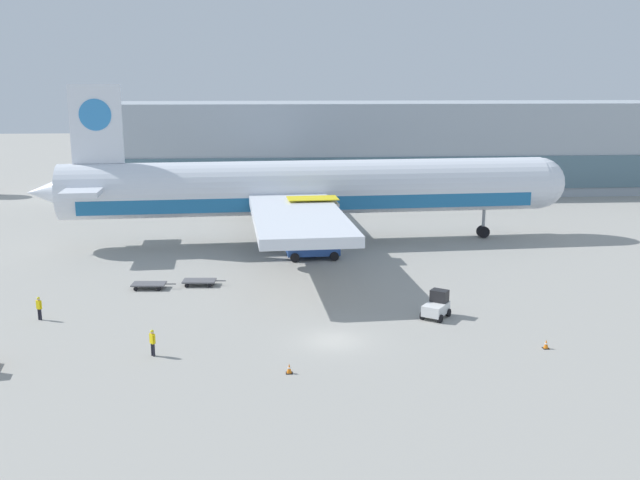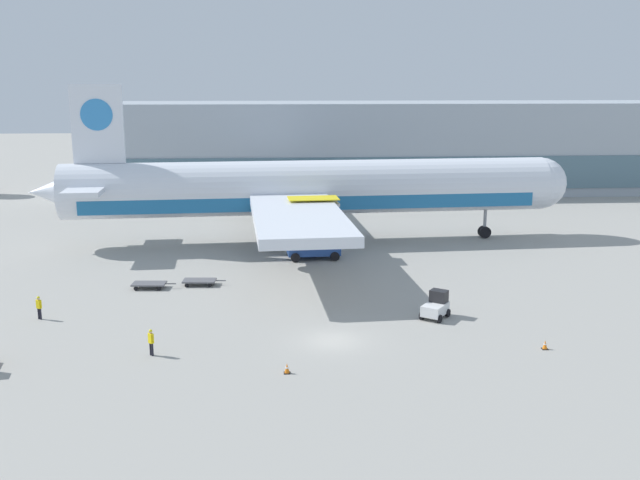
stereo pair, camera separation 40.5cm
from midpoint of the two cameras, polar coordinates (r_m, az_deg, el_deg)
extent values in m
plane|color=#9E9B93|center=(49.12, 1.26, -8.05)|extent=(400.00, 400.00, 0.00)
cube|color=#9EA8B2|center=(115.25, 5.66, 7.44)|extent=(90.00, 18.00, 14.00)
cube|color=slate|center=(106.68, 6.42, 5.30)|extent=(88.20, 0.20, 4.90)
cylinder|color=silver|center=(76.94, -0.62, 4.24)|extent=(52.25, 8.89, 5.80)
cube|color=#1E669E|center=(77.14, -0.62, 3.28)|extent=(48.09, 8.53, 1.45)
sphere|color=silver|center=(83.96, 17.35, 4.37)|extent=(5.68, 5.68, 5.68)
cone|color=silver|center=(78.37, -19.90, 3.64)|extent=(6.70, 5.88, 5.51)
cube|color=silver|center=(76.86, -17.23, 8.85)|extent=(5.22, 0.75, 8.00)
cylinder|color=#3384CC|center=(76.82, -17.28, 9.56)|extent=(3.23, 0.74, 3.20)
cube|color=silver|center=(77.66, -17.68, 4.15)|extent=(4.37, 13.19, 0.50)
cube|color=silver|center=(76.80, -2.55, 3.66)|extent=(10.85, 48.39, 0.90)
cylinder|color=#9EA0A5|center=(67.25, -1.83, 0.82)|extent=(4.36, 3.05, 2.80)
cylinder|color=#9EA0A5|center=(87.01, -3.09, 3.52)|extent=(4.36, 3.05, 2.80)
cylinder|color=#9EA0A5|center=(82.13, 13.22, 2.00)|extent=(0.36, 0.36, 4.00)
cylinder|color=black|center=(82.51, 13.15, 0.63)|extent=(1.35, 0.98, 1.30)
cylinder|color=#9EA0A5|center=(74.03, -3.53, 1.17)|extent=(0.36, 0.36, 4.00)
cylinder|color=black|center=(74.46, -3.51, -0.34)|extent=(1.35, 0.98, 1.30)
cylinder|color=#9EA0A5|center=(80.30, -3.83, 2.07)|extent=(0.36, 0.36, 4.00)
cylinder|color=black|center=(80.69, -3.81, 0.68)|extent=(1.35, 0.98, 1.30)
cube|color=#284C99|center=(71.18, -0.37, -0.80)|extent=(5.37, 3.30, 0.70)
cube|color=#B2B2B7|center=(70.23, -0.38, 2.92)|extent=(5.10, 3.14, 0.30)
cube|color=yellow|center=(70.14, -0.38, 3.37)|extent=(5.10, 3.14, 0.08)
cube|color=#284C99|center=(70.63, -0.38, 1.19)|extent=(4.28, 0.41, 4.45)
cube|color=#284C99|center=(70.63, -0.38, 1.19)|extent=(4.28, 0.41, 4.45)
cylinder|color=black|center=(72.95, 1.01, -0.75)|extent=(0.92, 0.41, 0.90)
cylinder|color=black|center=(70.07, 1.36, -1.31)|extent=(0.92, 0.41, 0.90)
cylinder|color=black|center=(72.51, -2.04, -0.84)|extent=(0.92, 0.41, 0.90)
cylinder|color=black|center=(69.61, -1.82, -1.41)|extent=(0.92, 0.41, 0.90)
cube|color=silver|center=(54.06, 9.40, -5.48)|extent=(2.48, 2.69, 0.80)
cube|color=black|center=(54.38, 9.70, -4.44)|extent=(1.53, 1.45, 0.90)
cube|color=black|center=(55.23, 9.88, -5.40)|extent=(1.12, 0.86, 0.24)
cylinder|color=black|center=(55.14, 9.03, -5.53)|extent=(0.54, 0.63, 0.60)
cylinder|color=black|center=(54.65, 10.39, -5.75)|extent=(0.54, 0.63, 0.60)
cylinder|color=black|center=(53.73, 8.36, -6.00)|extent=(0.54, 0.63, 0.60)
cylinder|color=black|center=(53.23, 9.75, -6.23)|extent=(0.54, 0.63, 0.60)
cube|color=#56565B|center=(62.53, -13.33, -3.42)|extent=(2.90, 1.69, 0.12)
cube|color=#56565B|center=(62.12, -11.67, -3.44)|extent=(0.90, 0.14, 0.08)
cylinder|color=black|center=(62.97, -12.32, -3.48)|extent=(0.37, 0.17, 0.36)
cylinder|color=black|center=(61.78, -12.57, -3.81)|extent=(0.37, 0.17, 0.36)
cylinder|color=black|center=(63.42, -14.05, -3.45)|extent=(0.37, 0.17, 0.36)
cylinder|color=black|center=(62.24, -14.34, -3.78)|extent=(0.37, 0.17, 0.36)
cube|color=#56565B|center=(62.61, -9.44, -3.22)|extent=(2.90, 1.69, 0.12)
cube|color=#56565B|center=(62.33, -7.76, -3.24)|extent=(0.90, 0.14, 0.08)
cylinder|color=black|center=(63.13, -8.46, -3.28)|extent=(0.37, 0.17, 0.36)
cylinder|color=black|center=(61.92, -8.64, -3.60)|extent=(0.37, 0.17, 0.36)
cylinder|color=black|center=(63.45, -10.22, -3.26)|extent=(0.37, 0.17, 0.36)
cylinder|color=black|center=(62.25, -10.42, -3.58)|extent=(0.37, 0.17, 0.36)
cylinder|color=black|center=(56.96, -21.26, -5.54)|extent=(0.14, 0.14, 0.85)
cylinder|color=black|center=(57.10, -21.39, -5.50)|extent=(0.14, 0.14, 0.85)
cube|color=yellow|center=(56.81, -21.39, -4.80)|extent=(0.42, 0.37, 0.64)
cylinder|color=yellow|center=(56.63, -21.23, -4.81)|extent=(0.09, 0.09, 0.58)
cylinder|color=yellow|center=(56.97, -21.55, -4.73)|extent=(0.09, 0.09, 0.58)
sphere|color=#DBB28E|center=(56.69, -21.42, -4.38)|extent=(0.23, 0.23, 0.23)
sphere|color=yellow|center=(56.67, -21.43, -4.32)|extent=(0.22, 0.22, 0.22)
cylinder|color=black|center=(47.74, -13.16, -8.48)|extent=(0.14, 0.14, 0.85)
cylinder|color=black|center=(47.58, -13.02, -8.54)|extent=(0.14, 0.14, 0.85)
cube|color=yellow|center=(47.40, -13.14, -7.67)|extent=(0.41, 0.41, 0.64)
cylinder|color=yellow|center=(47.58, -13.30, -7.56)|extent=(0.09, 0.09, 0.58)
cylinder|color=yellow|center=(47.20, -12.97, -7.71)|extent=(0.09, 0.09, 0.58)
sphere|color=#DBB28E|center=(47.25, -13.16, -7.17)|extent=(0.23, 0.23, 0.23)
sphere|color=yellow|center=(47.23, -13.17, -7.10)|extent=(0.22, 0.22, 0.22)
cube|color=black|center=(43.99, -2.38, -10.58)|extent=(0.40, 0.40, 0.04)
cone|color=orange|center=(43.87, -2.39, -10.20)|extent=(0.32, 0.32, 0.58)
cylinder|color=white|center=(43.86, -2.39, -10.17)|extent=(0.19, 0.19, 0.08)
cube|color=black|center=(49.96, 17.76, -8.29)|extent=(0.40, 0.40, 0.04)
cone|color=orange|center=(49.85, 17.79, -7.96)|extent=(0.32, 0.32, 0.57)
cylinder|color=white|center=(49.85, 17.79, -7.93)|extent=(0.19, 0.19, 0.08)
camera|label=1|loc=(0.20, -89.81, 0.04)|focal=40.00mm
camera|label=2|loc=(0.20, 90.19, -0.04)|focal=40.00mm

